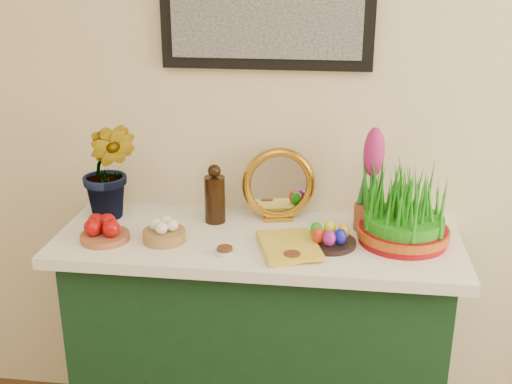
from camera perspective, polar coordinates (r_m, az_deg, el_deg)
sideboard at (r=2.47m, az=0.16°, el=-13.79°), size 1.30×0.45×0.85m
tablecloth at (r=2.25m, az=0.17°, el=-4.35°), size 1.40×0.55×0.04m
hyacinth_green at (r=2.37m, az=-13.01°, el=3.27°), size 0.25×0.21×0.49m
apple_bowl at (r=2.25m, az=-13.33°, el=-3.36°), size 0.20×0.20×0.08m
garlic_basket at (r=2.21m, az=-8.18°, el=-3.52°), size 0.16×0.16×0.08m
vinegar_cruet at (r=2.32m, az=-3.68°, el=-0.42°), size 0.08×0.08×0.22m
mirror at (r=2.33m, az=2.03°, el=0.61°), size 0.28×0.12×0.27m
book at (r=2.11m, az=0.49°, el=-4.92°), size 0.23×0.28×0.03m
spice_dish_left at (r=2.10m, az=-2.79°, el=-5.27°), size 0.06×0.06×0.03m
spice_dish_right at (r=2.06m, az=3.23°, el=-5.82°), size 0.07×0.07×0.03m
egg_plate at (r=2.17m, az=6.54°, el=-4.06°), size 0.22×0.22×0.07m
hyacinth_pink at (r=2.26m, az=10.27°, el=0.63°), size 0.11×0.11×0.37m
wheatgrass_sabzeh at (r=2.20m, az=13.07°, el=-1.71°), size 0.31×0.31×0.25m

